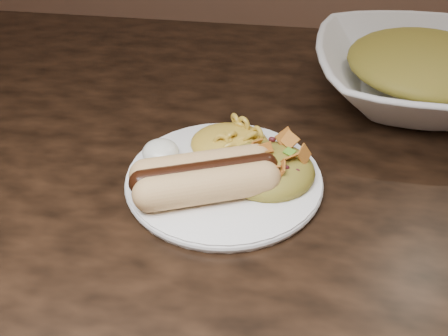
# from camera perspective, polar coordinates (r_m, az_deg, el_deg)

# --- Properties ---
(table) EXTENTS (1.60, 0.90, 0.75)m
(table) POSITION_cam_1_polar(r_m,az_deg,el_deg) (0.70, -8.71, -5.43)
(table) COLOR black
(table) RESTS_ON floor
(plate) EXTENTS (0.28, 0.28, 0.01)m
(plate) POSITION_cam_1_polar(r_m,az_deg,el_deg) (0.60, 0.00, -1.21)
(plate) COLOR white
(plate) RESTS_ON table
(hotdog) EXTENTS (0.14, 0.11, 0.04)m
(hotdog) POSITION_cam_1_polar(r_m,az_deg,el_deg) (0.56, -2.08, -0.87)
(hotdog) COLOR #DBBD6F
(hotdog) RESTS_ON plate
(mac_and_cheese) EXTENTS (0.12, 0.11, 0.04)m
(mac_and_cheese) POSITION_cam_1_polar(r_m,az_deg,el_deg) (0.63, 0.64, 3.73)
(mac_and_cheese) COLOR gold
(mac_and_cheese) RESTS_ON plate
(sour_cream) EXTENTS (0.05, 0.05, 0.03)m
(sour_cream) POSITION_cam_1_polar(r_m,az_deg,el_deg) (0.62, -6.95, 2.15)
(sour_cream) COLOR white
(sour_cream) RESTS_ON plate
(taco_salad) EXTENTS (0.11, 0.10, 0.05)m
(taco_salad) POSITION_cam_1_polar(r_m,az_deg,el_deg) (0.59, 4.76, 0.66)
(taco_salad) COLOR #BD8026
(taco_salad) RESTS_ON plate
(serving_bowl) EXTENTS (0.32, 0.32, 0.07)m
(serving_bowl) POSITION_cam_1_polar(r_m,az_deg,el_deg) (0.80, 20.88, 9.42)
(serving_bowl) COLOR silver
(serving_bowl) RESTS_ON table
(bowl_filling) EXTENTS (0.22, 0.22, 0.05)m
(bowl_filling) POSITION_cam_1_polar(r_m,az_deg,el_deg) (0.79, 21.08, 10.21)
(bowl_filling) COLOR #BD8026
(bowl_filling) RESTS_ON serving_bowl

